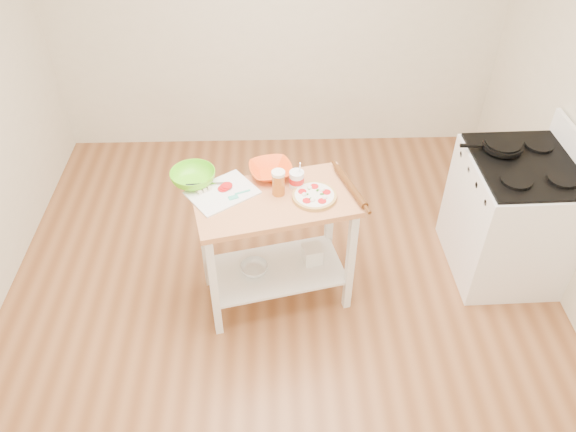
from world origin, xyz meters
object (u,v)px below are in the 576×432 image
(gas_stove, at_px, (510,216))
(skillet, at_px, (501,146))
(beer_pint, at_px, (278,183))
(rolling_pin, at_px, (350,186))
(orange_bowl, at_px, (271,171))
(pizza, at_px, (314,196))
(spatula, at_px, (238,195))
(shelf_glass_bowl, at_px, (254,269))
(shelf_bin, at_px, (312,254))
(knife, at_px, (201,185))
(yogurt_tub, at_px, (297,179))
(green_bowl, at_px, (193,177))
(prep_island, at_px, (275,229))
(cutting_board, at_px, (221,192))

(gas_stove, bearing_deg, skillet, 128.52)
(beer_pint, height_order, rolling_pin, beer_pint)
(orange_bowl, height_order, beer_pint, beer_pint)
(pizza, height_order, spatula, pizza)
(orange_bowl, relative_size, shelf_glass_bowl, 1.45)
(gas_stove, height_order, rolling_pin, gas_stove)
(rolling_pin, height_order, shelf_bin, rolling_pin)
(knife, bearing_deg, yogurt_tub, -3.94)
(green_bowl, relative_size, yogurt_tub, 1.42)
(prep_island, height_order, beer_pint, beer_pint)
(skillet, distance_m, orange_bowl, 1.58)
(shelf_bin, bearing_deg, cutting_board, -178.41)
(prep_island, bearing_deg, yogurt_tub, 38.19)
(skillet, bearing_deg, yogurt_tub, -165.88)
(yogurt_tub, bearing_deg, skillet, 12.52)
(skillet, xyz_separation_m, orange_bowl, (-1.57, -0.18, -0.04))
(green_bowl, relative_size, shelf_bin, 2.27)
(orange_bowl, bearing_deg, shelf_bin, -30.96)
(yogurt_tub, bearing_deg, green_bowl, 175.09)
(beer_pint, bearing_deg, skillet, 14.02)
(yogurt_tub, height_order, rolling_pin, yogurt_tub)
(beer_pint, xyz_separation_m, yogurt_tub, (0.12, 0.07, -0.03))
(gas_stove, bearing_deg, shelf_bin, -173.92)
(cutting_board, xyz_separation_m, shelf_glass_bowl, (0.18, -0.08, -0.62))
(prep_island, relative_size, orange_bowl, 3.95)
(gas_stove, bearing_deg, prep_island, -172.55)
(cutting_board, bearing_deg, yogurt_tub, -28.92)
(pizza, relative_size, knife, 1.03)
(beer_pint, bearing_deg, orange_bowl, 103.29)
(knife, bearing_deg, gas_stove, 0.96)
(skillet, xyz_separation_m, knife, (-2.01, -0.30, -0.06))
(prep_island, xyz_separation_m, skillet, (1.55, 0.42, 0.34))
(gas_stove, height_order, orange_bowl, gas_stove)
(cutting_board, relative_size, green_bowl, 1.73)
(skillet, bearing_deg, pizza, -160.10)
(prep_island, height_order, shelf_bin, prep_island)
(shelf_bin, bearing_deg, yogurt_tub, 162.27)
(gas_stove, relative_size, spatula, 8.03)
(rolling_pin, bearing_deg, spatula, -175.94)
(orange_bowl, distance_m, shelf_glass_bowl, 0.71)
(gas_stove, xyz_separation_m, shelf_glass_bowl, (-1.83, -0.28, -0.18))
(beer_pint, xyz_separation_m, shelf_glass_bowl, (-0.18, -0.07, -0.70))
(prep_island, distance_m, cutting_board, 0.43)
(prep_island, bearing_deg, shelf_bin, 16.23)
(green_bowl, xyz_separation_m, yogurt_tub, (0.66, -0.06, 0.01))
(shelf_glass_bowl, bearing_deg, beer_pint, 20.22)
(prep_island, height_order, shelf_glass_bowl, prep_island)
(spatula, height_order, beer_pint, beer_pint)
(gas_stove, xyz_separation_m, pizza, (-1.43, -0.27, 0.44))
(pizza, distance_m, spatula, 0.47)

